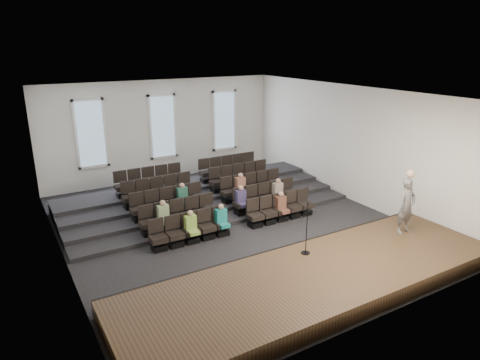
% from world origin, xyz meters
% --- Properties ---
extents(ground, '(14.00, 14.00, 0.00)m').
position_xyz_m(ground, '(0.00, 0.00, 0.00)').
color(ground, black).
rests_on(ground, ground).
extents(ceiling, '(12.00, 14.00, 0.02)m').
position_xyz_m(ceiling, '(0.00, 0.00, 5.01)').
color(ceiling, white).
rests_on(ceiling, ground).
extents(wall_back, '(12.00, 0.04, 5.00)m').
position_xyz_m(wall_back, '(0.00, 7.02, 2.50)').
color(wall_back, silver).
rests_on(wall_back, ground).
extents(wall_front, '(12.00, 0.04, 5.00)m').
position_xyz_m(wall_front, '(0.00, -7.02, 2.50)').
color(wall_front, silver).
rests_on(wall_front, ground).
extents(wall_left, '(0.04, 14.00, 5.00)m').
position_xyz_m(wall_left, '(-6.02, 0.00, 2.50)').
color(wall_left, silver).
rests_on(wall_left, ground).
extents(wall_right, '(0.04, 14.00, 5.00)m').
position_xyz_m(wall_right, '(6.02, 0.00, 2.50)').
color(wall_right, silver).
rests_on(wall_right, ground).
extents(stage, '(11.80, 3.60, 0.50)m').
position_xyz_m(stage, '(0.00, -5.10, 0.25)').
color(stage, '#45331D').
rests_on(stage, ground).
extents(stage_lip, '(11.80, 0.06, 0.52)m').
position_xyz_m(stage_lip, '(0.00, -3.33, 0.25)').
color(stage_lip, black).
rests_on(stage_lip, ground).
extents(risers, '(11.80, 4.80, 0.60)m').
position_xyz_m(risers, '(0.00, 3.17, 0.20)').
color(risers, black).
rests_on(risers, ground).
extents(seating_rows, '(6.80, 4.70, 1.67)m').
position_xyz_m(seating_rows, '(-0.00, 1.54, 0.68)').
color(seating_rows, black).
rests_on(seating_rows, ground).
extents(windows, '(8.44, 0.10, 3.24)m').
position_xyz_m(windows, '(0.00, 6.95, 2.70)').
color(windows, white).
rests_on(windows, wall_back).
extents(audience, '(5.45, 2.64, 1.10)m').
position_xyz_m(audience, '(0.00, 0.32, 0.81)').
color(audience, '#8BB147').
rests_on(audience, seating_rows).
extents(speaker, '(0.71, 0.47, 1.92)m').
position_xyz_m(speaker, '(4.28, -4.50, 1.46)').
color(speaker, '#5E5B59').
rests_on(speaker, stage).
extents(mic_stand, '(0.28, 0.28, 1.68)m').
position_xyz_m(mic_stand, '(0.39, -4.03, 1.00)').
color(mic_stand, black).
rests_on(mic_stand, stage).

